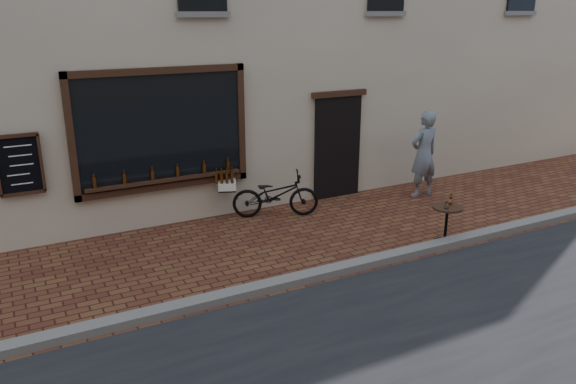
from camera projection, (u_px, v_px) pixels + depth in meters
name	position (u px, v px, depth m)	size (l,w,h in m)	color
ground	(351.00, 276.00, 8.68)	(90.00, 90.00, 0.00)	#50251A
kerb	(344.00, 268.00, 8.83)	(90.00, 0.25, 0.12)	slate
cargo_bicycle	(274.00, 194.00, 11.07)	(2.06, 1.22, 0.96)	black
bistro_table	(447.00, 217.00, 9.80)	(0.52, 0.52, 0.90)	black
pedestrian	(424.00, 154.00, 12.15)	(0.69, 0.45, 1.90)	slate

